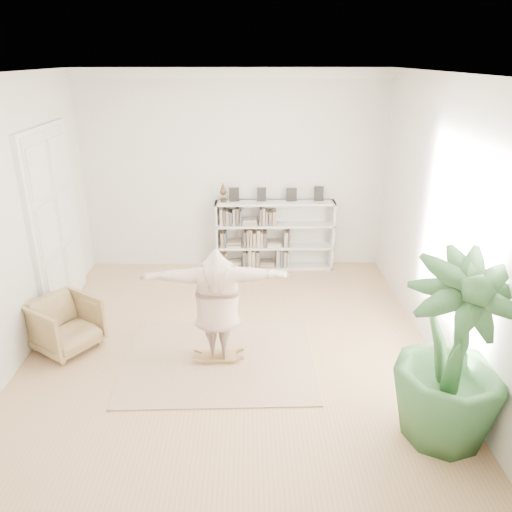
{
  "coord_description": "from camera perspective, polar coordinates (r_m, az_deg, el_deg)",
  "views": [
    {
      "loc": [
        0.25,
        -6.01,
        3.79
      ],
      "look_at": [
        0.36,
        0.4,
        1.2
      ],
      "focal_mm": 35.0,
      "sensor_mm": 36.0,
      "label": 1
    }
  ],
  "objects": [
    {
      "name": "floor",
      "position": [
        7.11,
        -2.89,
        -10.28
      ],
      "size": [
        6.0,
        6.0,
        0.0
      ],
      "primitive_type": "plane",
      "color": "tan",
      "rests_on": "ground"
    },
    {
      "name": "room_shell",
      "position": [
        8.95,
        -2.74,
        20.17
      ],
      "size": [
        6.0,
        6.0,
        6.0
      ],
      "color": "silver",
      "rests_on": "floor"
    },
    {
      "name": "doors",
      "position": [
        8.24,
        -21.97,
        3.48
      ],
      "size": [
        0.09,
        1.78,
        2.92
      ],
      "color": "white",
      "rests_on": "floor"
    },
    {
      "name": "bookshelf",
      "position": [
        9.38,
        2.11,
        2.32
      ],
      "size": [
        2.2,
        0.35,
        1.64
      ],
      "color": "silver",
      "rests_on": "floor"
    },
    {
      "name": "armchair",
      "position": [
        7.37,
        -20.98,
        -7.32
      ],
      "size": [
        1.11,
        1.1,
        0.73
      ],
      "primitive_type": "imported",
      "rotation": [
        0.0,
        0.0,
        0.95
      ],
      "color": "#A58857",
      "rests_on": "floor"
    },
    {
      "name": "rug",
      "position": [
        6.83,
        -4.25,
        -11.72
      ],
      "size": [
        2.53,
        2.03,
        0.02
      ],
      "primitive_type": "cube",
      "rotation": [
        0.0,
        0.0,
        0.01
      ],
      "color": "tan",
      "rests_on": "floor"
    },
    {
      "name": "rocker_board",
      "position": [
        6.8,
        -4.26,
        -11.34
      ],
      "size": [
        0.46,
        0.28,
        0.1
      ],
      "rotation": [
        0.0,
        0.0,
        0.01
      ],
      "color": "brown",
      "rests_on": "rug"
    },
    {
      "name": "person",
      "position": [
        6.39,
        -4.47,
        -5.2
      ],
      "size": [
        1.88,
        0.53,
        1.53
      ],
      "primitive_type": "imported",
      "rotation": [
        0.0,
        0.0,
        3.15
      ],
      "color": "#C7A995",
      "rests_on": "rocker_board"
    },
    {
      "name": "houseplant",
      "position": [
        5.45,
        21.62,
        -10.32
      ],
      "size": [
        1.17,
        1.17,
        2.04
      ],
      "primitive_type": "imported",
      "rotation": [
        0.0,
        0.0,
        0.02
      ],
      "color": "#2C582C",
      "rests_on": "floor"
    }
  ]
}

